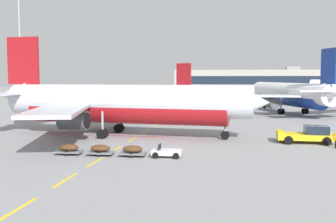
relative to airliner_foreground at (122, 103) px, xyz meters
name	(u,v)px	position (x,y,z in m)	size (l,w,h in m)	color
ground	(303,123)	(23.97, 17.79, -3.95)	(400.00, 400.00, 0.00)	gray
apron_paint_markings	(160,123)	(1.97, 14.45, -3.95)	(8.00, 93.04, 0.01)	yellow
airliner_foreground	(122,103)	(0.00, 0.00, 0.00)	(34.82, 34.50, 12.20)	silver
pushback_tug	(308,135)	(21.34, -1.87, -3.05)	(6.05, 3.28, 2.08)	yellow
airliner_far_center	(144,95)	(-6.33, 40.01, -0.75)	(26.63, 25.09, 9.90)	white
airliner_far_right	(290,94)	(24.13, 34.22, -0.15)	(31.45, 32.70, 11.75)	white
catering_truck	(60,109)	(-16.30, 18.24, -2.30)	(4.77, 7.39, 3.14)	black
fuel_service_truck	(175,108)	(3.27, 21.89, -2.30)	(7.40, 4.54, 3.14)	black
baggage_train	(117,150)	(3.01, -12.15, -3.42)	(11.63, 1.84, 1.14)	silver
ground_crew_worker	(336,139)	(23.55, -4.84, -3.00)	(0.54, 0.48, 1.68)	#232328
apron_light_mast_near	(20,33)	(-35.98, 40.22, 13.21)	(1.80, 1.80, 27.99)	slate
terminal_satellite	(265,81)	(27.38, 145.97, 1.18)	(82.36, 25.62, 11.83)	#9E998E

